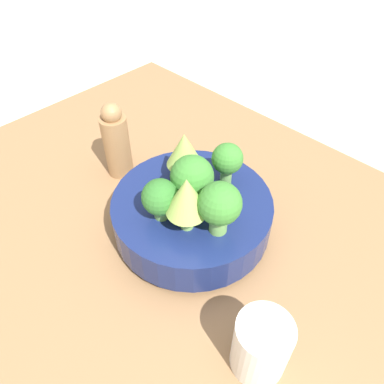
{
  "coord_description": "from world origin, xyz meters",
  "views": [
    {
      "loc": [
        -0.34,
        0.31,
        0.56
      ],
      "look_at": [
        -0.03,
        -0.01,
        0.13
      ],
      "focal_mm": 35.0,
      "sensor_mm": 36.0,
      "label": 1
    }
  ],
  "objects": [
    {
      "name": "broccoli_floret_back",
      "position": [
        -0.02,
        0.05,
        0.16
      ],
      "size": [
        0.06,
        0.06,
        0.07
      ],
      "color": "#609347",
      "rests_on": "bowl"
    },
    {
      "name": "bowl",
      "position": [
        -0.03,
        -0.01,
        0.08
      ],
      "size": [
        0.27,
        0.27,
        0.08
      ],
      "color": "navy",
      "rests_on": "table"
    },
    {
      "name": "romanesco_piece_near",
      "position": [
        0.02,
        -0.04,
        0.17
      ],
      "size": [
        0.06,
        0.06,
        0.09
      ],
      "color": "#6BA34C",
      "rests_on": "bowl"
    },
    {
      "name": "table",
      "position": [
        0.0,
        0.0,
        0.02
      ],
      "size": [
        1.07,
        0.81,
        0.04
      ],
      "color": "olive",
      "rests_on": "ground_plane"
    },
    {
      "name": "pepper_mill",
      "position": [
        0.19,
        -0.02,
        0.11
      ],
      "size": [
        0.05,
        0.05,
        0.16
      ],
      "color": "#997047",
      "rests_on": "table"
    },
    {
      "name": "broccoli_floret_center",
      "position": [
        -0.03,
        -0.01,
        0.17
      ],
      "size": [
        0.07,
        0.07,
        0.09
      ],
      "color": "#7AB256",
      "rests_on": "bowl"
    },
    {
      "name": "cup",
      "position": [
        -0.26,
        0.1,
        0.08
      ],
      "size": [
        0.07,
        0.07,
        0.1
      ],
      "color": "silver",
      "rests_on": "table"
    },
    {
      "name": "broccoli_floret_left",
      "position": [
        -0.11,
        0.01,
        0.17
      ],
      "size": [
        0.07,
        0.07,
        0.09
      ],
      "color": "#6BA34C",
      "rests_on": "bowl"
    },
    {
      "name": "ground_plane",
      "position": [
        0.0,
        0.0,
        0.0
      ],
      "size": [
        6.0,
        6.0,
        0.0
      ],
      "primitive_type": "plane",
      "color": "beige"
    },
    {
      "name": "romanesco_piece_far",
      "position": [
        -0.07,
        0.04,
        0.18
      ],
      "size": [
        0.06,
        0.06,
        0.1
      ],
      "color": "#7AB256",
      "rests_on": "bowl"
    },
    {
      "name": "broccoli_floret_front",
      "position": [
        -0.04,
        -0.08,
        0.16
      ],
      "size": [
        0.05,
        0.05,
        0.08
      ],
      "color": "#609347",
      "rests_on": "bowl"
    }
  ]
}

